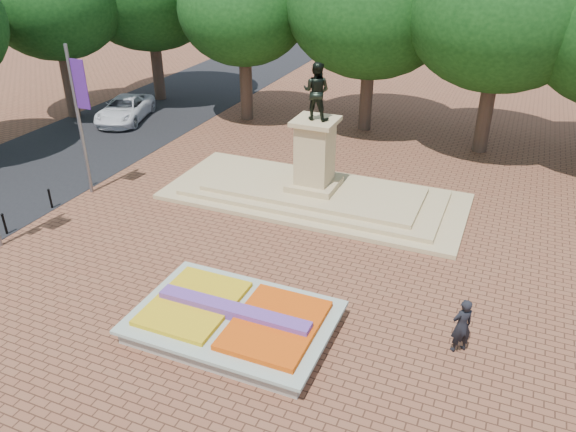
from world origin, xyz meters
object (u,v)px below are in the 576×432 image
object	(u,v)px
van	(125,109)
pedestrian	(462,326)
flower_bed	(234,320)
monument	(314,181)

from	to	relation	value
van	pedestrian	bearing A→B (deg)	-48.35
flower_bed	pedestrian	size ratio (longest dim) A/B	3.37
flower_bed	van	world-z (taller)	van
flower_bed	van	distance (m)	23.05
flower_bed	monument	xyz separation A→B (m)	(-1.03, 10.00, 0.50)
van	pedestrian	xyz separation A→B (m)	(23.23, -14.31, 0.17)
flower_bed	van	bearing A→B (deg)	135.63
flower_bed	monument	world-z (taller)	monument
pedestrian	monument	bearing A→B (deg)	-85.32
monument	pedestrian	distance (m)	11.30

